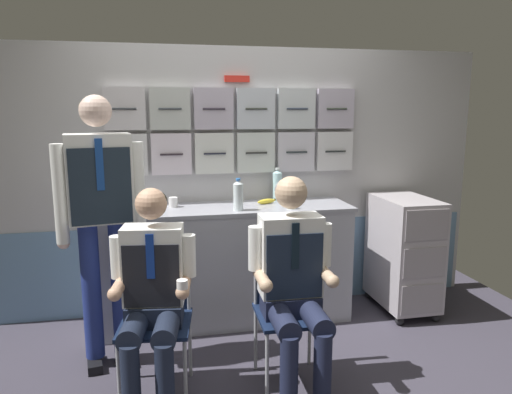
{
  "coord_description": "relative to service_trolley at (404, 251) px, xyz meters",
  "views": [
    {
      "loc": [
        -0.63,
        -2.47,
        1.66
      ],
      "look_at": [
        -0.04,
        0.35,
        1.13
      ],
      "focal_mm": 33.31,
      "sensor_mm": 36.0,
      "label": 1
    }
  ],
  "objects": [
    {
      "name": "galley_bulkhead",
      "position": [
        -1.33,
        0.4,
        0.57
      ],
      "size": [
        4.2,
        0.14,
        2.15
      ],
      "color": "#B7B5B7",
      "rests_on": "ground"
    },
    {
      "name": "galley_counter",
      "position": [
        -1.48,
        0.12,
        -0.05
      ],
      "size": [
        2.0,
        0.53,
        0.92
      ],
      "color": "#A7A8B3",
      "rests_on": "ground"
    },
    {
      "name": "service_trolley",
      "position": [
        0.0,
        0.0,
        0.0
      ],
      "size": [
        0.4,
        0.65,
        0.95
      ],
      "color": "black",
      "rests_on": "ground"
    },
    {
      "name": "folding_chair_left",
      "position": [
        -1.99,
        -0.72,
        0.01
      ],
      "size": [
        0.45,
        0.45,
        0.85
      ],
      "color": "#A8AAAF",
      "rests_on": "ground"
    },
    {
      "name": "crew_member_left",
      "position": [
        -2.02,
        -0.88,
        0.17
      ],
      "size": [
        0.48,
        0.62,
        1.23
      ],
      "color": "black",
      "rests_on": "ground"
    },
    {
      "name": "folding_chair_right",
      "position": [
        -1.21,
        -0.75,
        0.01
      ],
      "size": [
        0.41,
        0.41,
        0.85
      ],
      "color": "#A8AAAF",
      "rests_on": "ground"
    },
    {
      "name": "crew_member_right",
      "position": [
        -1.21,
        -0.91,
        0.2
      ],
      "size": [
        0.5,
        0.62,
        1.28
      ],
      "color": "black",
      "rests_on": "ground"
    },
    {
      "name": "crew_member_standing",
      "position": [
        -2.32,
        -0.38,
        0.55
      ],
      "size": [
        0.54,
        0.31,
        1.75
      ],
      "color": "black",
      "rests_on": "ground"
    },
    {
      "name": "water_bottle_clear",
      "position": [
        -1.01,
        0.29,
        0.54
      ],
      "size": [
        0.08,
        0.08,
        0.27
      ],
      "color": "#ADDADF",
      "rests_on": "galley_counter"
    },
    {
      "name": "water_bottle_short",
      "position": [
        -1.38,
        -0.03,
        0.52
      ],
      "size": [
        0.07,
        0.07,
        0.24
      ],
      "color": "silver",
      "rests_on": "galley_counter"
    },
    {
      "name": "paper_cup_blue",
      "position": [
        -1.85,
        0.2,
        0.45
      ],
      "size": [
        0.07,
        0.07,
        0.08
      ],
      "color": "white",
      "rests_on": "galley_counter"
    },
    {
      "name": "espresso_cup_small",
      "position": [
        -0.98,
        -0.05,
        0.44
      ],
      "size": [
        0.07,
        0.07,
        0.06
      ],
      "color": "silver",
      "rests_on": "galley_counter"
    },
    {
      "name": "snack_banana",
      "position": [
        -1.12,
        0.17,
        0.43
      ],
      "size": [
        0.17,
        0.1,
        0.04
      ],
      "color": "yellow",
      "rests_on": "galley_counter"
    }
  ]
}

